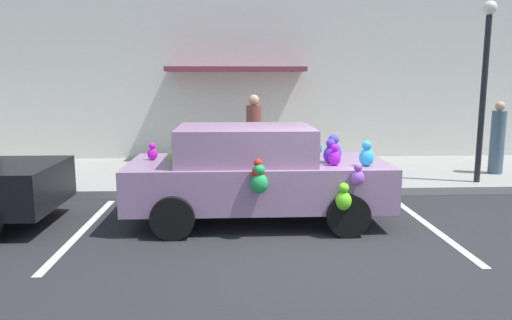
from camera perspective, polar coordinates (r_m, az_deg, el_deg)
ground_plane at (r=6.79m, az=8.64°, el=-10.29°), size 60.00×60.00×0.00m
sidewalk at (r=11.55m, az=3.78°, el=-1.58°), size 24.00×4.00×0.15m
storefront_building at (r=13.50m, az=2.82°, el=13.31°), size 24.00×1.25×6.40m
parking_stripe_front at (r=8.22m, az=19.62°, el=-7.22°), size 0.12×3.60×0.01m
parking_stripe_rear at (r=7.96m, az=-19.71°, el=-7.77°), size 0.12×3.60×0.01m
plush_covered_car at (r=7.84m, az=-0.11°, el=-1.49°), size 4.11×2.14×1.54m
teddy_bear_on_sidewalk at (r=9.91m, az=3.57°, el=-1.22°), size 0.34×0.28×0.65m
street_lamp_post at (r=11.04m, az=25.35°, el=9.28°), size 0.28×0.28×3.68m
pedestrian_near_shopfront at (r=12.34m, az=26.54°, el=2.11°), size 0.32×0.32×1.65m
pedestrian_walking_past at (r=11.54m, az=-0.25°, el=2.97°), size 0.37×0.37×1.78m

